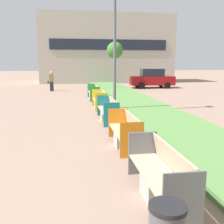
# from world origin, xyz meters

# --- Properties ---
(planter_grass_strip) EXTENTS (2.80, 120.00, 0.18)m
(planter_grass_strip) POSITION_xyz_m (3.20, 12.00, 0.09)
(planter_grass_strip) COLOR #568442
(planter_grass_strip) RESTS_ON ground
(building_backdrop) EXTENTS (16.28, 6.41, 8.20)m
(building_backdrop) POSITION_xyz_m (4.00, 37.52, 4.10)
(building_backdrop) COLOR #B2AD9E
(building_backdrop) RESTS_ON ground
(bench_grey_frame) EXTENTS (0.65, 2.15, 0.94)m
(bench_grey_frame) POSITION_xyz_m (0.94, 7.55, 0.37)
(bench_grey_frame) COLOR #9E9B96
(bench_grey_frame) RESTS_ON ground
(bench_orange_frame) EXTENTS (0.65, 2.02, 0.94)m
(bench_orange_frame) POSITION_xyz_m (0.94, 10.59, 0.37)
(bench_orange_frame) COLOR #9E9B96
(bench_orange_frame) RESTS_ON ground
(bench_teal_frame) EXTENTS (0.65, 2.35, 0.94)m
(bench_teal_frame) POSITION_xyz_m (0.94, 14.08, 0.38)
(bench_teal_frame) COLOR #9E9B96
(bench_teal_frame) RESTS_ON ground
(bench_yellow_frame) EXTENTS (0.65, 1.89, 0.94)m
(bench_yellow_frame) POSITION_xyz_m (0.94, 17.15, 0.36)
(bench_yellow_frame) COLOR #9E9B96
(bench_yellow_frame) RESTS_ON ground
(bench_green_frame) EXTENTS (0.65, 2.39, 0.94)m
(bench_green_frame) POSITION_xyz_m (0.94, 20.86, 0.38)
(bench_green_frame) COLOR #9E9B96
(bench_green_frame) RESTS_ON ground
(street_lamp_post) EXTENTS (0.24, 0.44, 7.04)m
(street_lamp_post) POSITION_xyz_m (1.55, 16.10, 3.90)
(street_lamp_post) COLOR #56595B
(street_lamp_post) RESTS_ON ground
(sapling_tree_far) EXTENTS (1.49, 1.49, 4.31)m
(sapling_tree_far) POSITION_xyz_m (3.49, 27.52, 3.54)
(sapling_tree_far) COLOR brown
(sapling_tree_far) RESTS_ON ground
(pedestrian_walking) EXTENTS (0.53, 0.24, 1.69)m
(pedestrian_walking) POSITION_xyz_m (-2.23, 26.58, 0.86)
(pedestrian_walking) COLOR #232633
(pedestrian_walking) RESTS_ON ground
(parked_car_distant) EXTENTS (4.31, 2.03, 1.86)m
(parked_car_distant) POSITION_xyz_m (7.27, 28.15, 0.91)
(parked_car_distant) COLOR maroon
(parked_car_distant) RESTS_ON ground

